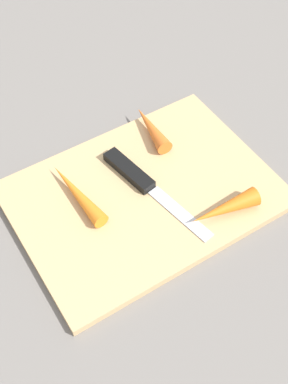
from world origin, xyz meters
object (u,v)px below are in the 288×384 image
(knife, at_px, (138,175))
(cutting_board, at_px, (144,195))
(carrot_medium, at_px, (224,209))
(carrot_shortest, at_px, (151,128))
(carrot_longest, at_px, (77,193))

(knife, bearing_deg, cutting_board, -23.52)
(carrot_medium, relative_size, carrot_shortest, 1.04)
(knife, bearing_deg, carrot_medium, 18.63)
(cutting_board, height_order, carrot_shortest, carrot_shortest)
(cutting_board, bearing_deg, carrot_longest, -25.79)
(cutting_board, height_order, knife, knife)
(cutting_board, relative_size, carrot_shortest, 3.81)
(carrot_medium, bearing_deg, knife, -55.05)
(cutting_board, xyz_separation_m, carrot_longest, (0.08, -0.04, 0.02))
(knife, xyz_separation_m, carrot_longest, (0.09, -0.01, 0.01))
(knife, height_order, carrot_shortest, carrot_shortest)
(cutting_board, relative_size, knife, 1.80)
(knife, distance_m, carrot_shortest, 0.09)
(carrot_medium, height_order, carrot_shortest, carrot_medium)
(carrot_longest, bearing_deg, carrot_shortest, -76.83)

